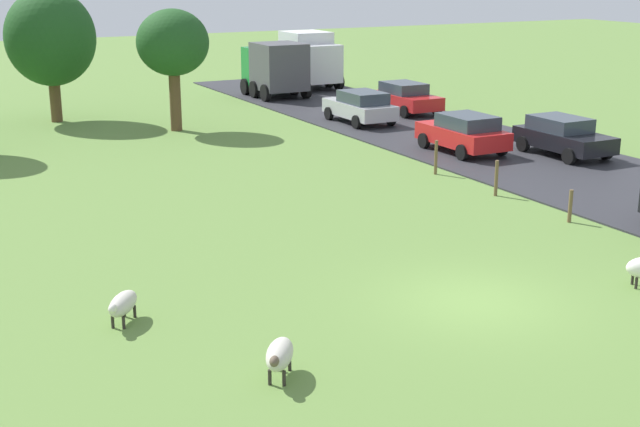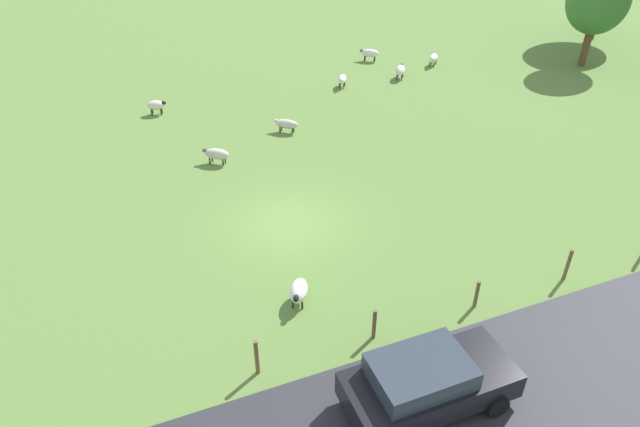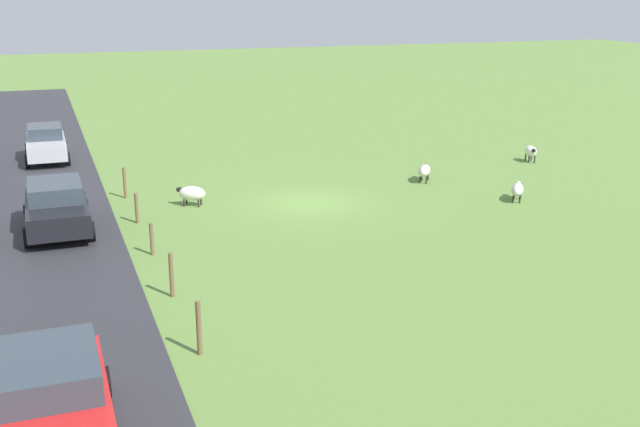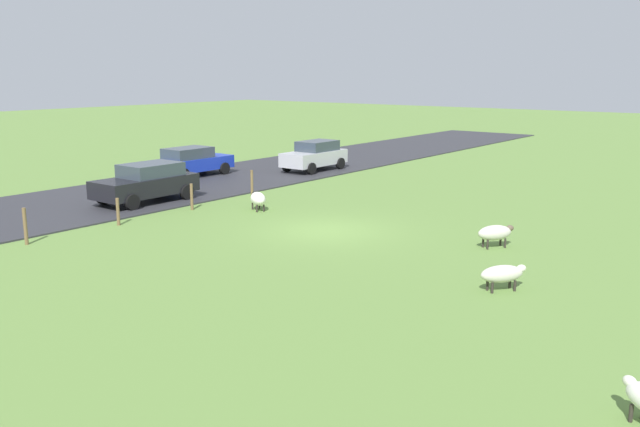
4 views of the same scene
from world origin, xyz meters
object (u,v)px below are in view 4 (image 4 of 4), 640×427
(sheep_1, at_px, (258,199))
(sheep_3, at_px, (502,274))
(car_5, at_px, (192,161))
(sheep_0, at_px, (495,233))
(car_3, at_px, (315,155))
(car_1, at_px, (147,182))

(sheep_1, relative_size, sheep_3, 0.97)
(car_5, bearing_deg, sheep_0, 167.98)
(sheep_3, bearing_deg, sheep_0, -64.25)
(car_3, xyz_separation_m, car_5, (3.83, 5.76, -0.04))
(car_1, distance_m, car_5, 7.19)
(sheep_3, relative_size, car_5, 0.27)
(sheep_3, height_order, car_3, car_3)
(sheep_1, height_order, sheep_3, sheep_1)
(sheep_0, height_order, car_3, car_3)
(sheep_3, bearing_deg, car_1, -6.70)
(sheep_1, bearing_deg, car_3, -63.81)
(car_3, bearing_deg, sheep_3, 140.88)
(sheep_0, bearing_deg, car_5, -12.02)
(sheep_3, bearing_deg, sheep_1, -17.12)
(sheep_1, relative_size, car_1, 0.26)
(sheep_3, bearing_deg, car_5, -21.09)
(car_3, bearing_deg, car_5, 56.37)
(car_5, bearing_deg, sheep_3, 158.91)
(sheep_0, relative_size, car_1, 0.28)
(car_1, xyz_separation_m, car_5, (3.92, -6.03, -0.04))
(sheep_1, height_order, car_5, car_5)
(sheep_3, xyz_separation_m, car_3, (16.93, -13.77, 0.46))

